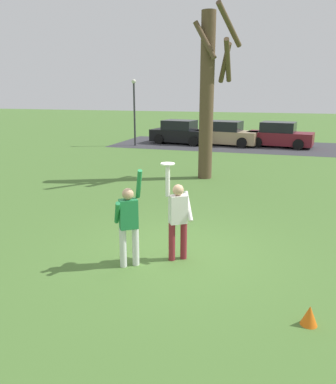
{
  "coord_description": "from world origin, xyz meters",
  "views": [
    {
      "loc": [
        2.07,
        -7.42,
        3.48
      ],
      "look_at": [
        -0.32,
        0.45,
        1.28
      ],
      "focal_mm": 35.16,
      "sensor_mm": 36.0,
      "label": 1
    }
  ],
  "objects_px": {
    "parked_car_tan": "(226,134)",
    "field_cone_orange": "(309,315)",
    "person_defender": "(129,221)",
    "bare_tree_tall": "(209,92)",
    "parked_car_black": "(181,133)",
    "parked_car_maroon": "(279,136)",
    "person_catcher": "(178,216)",
    "lamppost_by_lot": "(134,106)",
    "frisbee_disc": "(168,164)"
  },
  "relations": [
    {
      "from": "parked_car_tan",
      "to": "field_cone_orange",
      "type": "xyz_separation_m",
      "value": [
        4.21,
        -19.85,
        -0.57
      ]
    },
    {
      "from": "person_defender",
      "to": "bare_tree_tall",
      "type": "xyz_separation_m",
      "value": [
        -0.09,
        8.52,
        2.47
      ]
    },
    {
      "from": "parked_car_black",
      "to": "field_cone_orange",
      "type": "relative_size",
      "value": 13.5
    },
    {
      "from": "parked_car_maroon",
      "to": "bare_tree_tall",
      "type": "height_order",
      "value": "bare_tree_tall"
    },
    {
      "from": "person_catcher",
      "to": "parked_car_maroon",
      "type": "distance_m",
      "value": 18.45
    },
    {
      "from": "parked_car_maroon",
      "to": "field_cone_orange",
      "type": "xyz_separation_m",
      "value": [
        0.79,
        -20.05,
        -0.57
      ]
    },
    {
      "from": "parked_car_tan",
      "to": "lamppost_by_lot",
      "type": "distance_m",
      "value": 6.38
    },
    {
      "from": "lamppost_by_lot",
      "to": "person_defender",
      "type": "bearing_deg",
      "value": -68.64
    },
    {
      "from": "person_defender",
      "to": "parked_car_tan",
      "type": "bearing_deg",
      "value": 58.21
    },
    {
      "from": "lamppost_by_lot",
      "to": "field_cone_orange",
      "type": "bearing_deg",
      "value": -60.77
    },
    {
      "from": "parked_car_black",
      "to": "bare_tree_tall",
      "type": "bearing_deg",
      "value": -60.94
    },
    {
      "from": "frisbee_disc",
      "to": "parked_car_tan",
      "type": "relative_size",
      "value": 0.07
    },
    {
      "from": "frisbee_disc",
      "to": "field_cone_orange",
      "type": "height_order",
      "value": "frisbee_disc"
    },
    {
      "from": "bare_tree_tall",
      "to": "frisbee_disc",
      "type": "bearing_deg",
      "value": -84.58
    },
    {
      "from": "parked_car_black",
      "to": "field_cone_orange",
      "type": "xyz_separation_m",
      "value": [
        7.33,
        -19.74,
        -0.57
      ]
    },
    {
      "from": "person_defender",
      "to": "bare_tree_tall",
      "type": "bearing_deg",
      "value": 56.42
    },
    {
      "from": "frisbee_disc",
      "to": "parked_car_maroon",
      "type": "bearing_deg",
      "value": 83.96
    },
    {
      "from": "person_catcher",
      "to": "frisbee_disc",
      "type": "relative_size",
      "value": 7.31
    },
    {
      "from": "person_defender",
      "to": "field_cone_orange",
      "type": "bearing_deg",
      "value": -51.89
    },
    {
      "from": "person_catcher",
      "to": "parked_car_maroon",
      "type": "xyz_separation_m",
      "value": [
        1.77,
        18.37,
        -0.25
      ]
    },
    {
      "from": "parked_car_tan",
      "to": "parked_car_maroon",
      "type": "relative_size",
      "value": 1.0
    },
    {
      "from": "parked_car_black",
      "to": "bare_tree_tall",
      "type": "xyz_separation_m",
      "value": [
        3.82,
        -10.12,
        2.73
      ]
    },
    {
      "from": "person_catcher",
      "to": "parked_car_black",
      "type": "relative_size",
      "value": 0.48
    },
    {
      "from": "person_defender",
      "to": "lamppost_by_lot",
      "type": "bearing_deg",
      "value": 77.2
    },
    {
      "from": "parked_car_maroon",
      "to": "lamppost_by_lot",
      "type": "relative_size",
      "value": 1.01
    },
    {
      "from": "parked_car_black",
      "to": "parked_car_tan",
      "type": "xyz_separation_m",
      "value": [
        3.13,
        0.11,
        0.0
      ]
    },
    {
      "from": "person_defender",
      "to": "bare_tree_tall",
      "type": "distance_m",
      "value": 8.87
    },
    {
      "from": "person_catcher",
      "to": "field_cone_orange",
      "type": "xyz_separation_m",
      "value": [
        2.56,
        -1.68,
        -0.82
      ]
    },
    {
      "from": "bare_tree_tall",
      "to": "lamppost_by_lot",
      "type": "distance_m",
      "value": 10.46
    },
    {
      "from": "parked_car_maroon",
      "to": "field_cone_orange",
      "type": "relative_size",
      "value": 13.5
    },
    {
      "from": "parked_car_maroon",
      "to": "bare_tree_tall",
      "type": "xyz_separation_m",
      "value": [
        -2.72,
        -10.43,
        2.73
      ]
    },
    {
      "from": "frisbee_disc",
      "to": "bare_tree_tall",
      "type": "relative_size",
      "value": 0.04
    },
    {
      "from": "parked_car_tan",
      "to": "bare_tree_tall",
      "type": "distance_m",
      "value": 10.61
    },
    {
      "from": "parked_car_maroon",
      "to": "field_cone_orange",
      "type": "height_order",
      "value": "parked_car_maroon"
    },
    {
      "from": "lamppost_by_lot",
      "to": "parked_car_maroon",
      "type": "bearing_deg",
      "value": 13.74
    },
    {
      "from": "bare_tree_tall",
      "to": "person_catcher",
      "type": "bearing_deg",
      "value": -83.16
    },
    {
      "from": "frisbee_disc",
      "to": "field_cone_orange",
      "type": "distance_m",
      "value": 3.7
    },
    {
      "from": "person_defender",
      "to": "field_cone_orange",
      "type": "height_order",
      "value": "person_defender"
    },
    {
      "from": "parked_car_black",
      "to": "bare_tree_tall",
      "type": "distance_m",
      "value": 11.16
    },
    {
      "from": "bare_tree_tall",
      "to": "person_defender",
      "type": "bearing_deg",
      "value": -89.42
    },
    {
      "from": "parked_car_tan",
      "to": "person_defender",
      "type": "bearing_deg",
      "value": -79.23
    },
    {
      "from": "person_defender",
      "to": "bare_tree_tall",
      "type": "relative_size",
      "value": 0.31
    },
    {
      "from": "person_defender",
      "to": "parked_car_maroon",
      "type": "bearing_deg",
      "value": 47.92
    },
    {
      "from": "frisbee_disc",
      "to": "parked_car_maroon",
      "type": "relative_size",
      "value": 0.07
    },
    {
      "from": "field_cone_orange",
      "to": "lamppost_by_lot",
      "type": "bearing_deg",
      "value": 119.23
    },
    {
      "from": "person_catcher",
      "to": "person_defender",
      "type": "relative_size",
      "value": 1.02
    },
    {
      "from": "parked_car_tan",
      "to": "field_cone_orange",
      "type": "relative_size",
      "value": 13.5
    },
    {
      "from": "parked_car_maroon",
      "to": "bare_tree_tall",
      "type": "bearing_deg",
      "value": -96.23
    },
    {
      "from": "person_defender",
      "to": "frisbee_disc",
      "type": "relative_size",
      "value": 7.19
    },
    {
      "from": "parked_car_black",
      "to": "frisbee_disc",
      "type": "bearing_deg",
      "value": -67.46
    }
  ]
}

